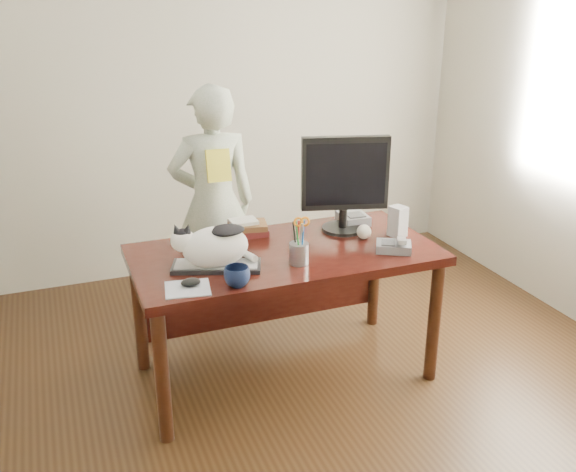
# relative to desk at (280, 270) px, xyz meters

# --- Properties ---
(room) EXTENTS (4.50, 4.50, 4.50)m
(room) POSITION_rel_desk_xyz_m (0.00, -0.68, 0.75)
(room) COLOR black
(room) RESTS_ON ground
(desk) EXTENTS (1.60, 0.80, 0.75)m
(desk) POSITION_rel_desk_xyz_m (0.00, 0.00, 0.00)
(desk) COLOR black
(desk) RESTS_ON ground
(keyboard) EXTENTS (0.46, 0.30, 0.03)m
(keyboard) POSITION_rel_desk_xyz_m (-0.40, -0.17, 0.16)
(keyboard) COLOR black
(keyboard) RESTS_ON desk
(cat) EXTENTS (0.42, 0.30, 0.24)m
(cat) POSITION_rel_desk_xyz_m (-0.41, -0.17, 0.27)
(cat) COLOR white
(cat) RESTS_ON keyboard
(monitor) EXTENTS (0.48, 0.29, 0.55)m
(monitor) POSITION_rel_desk_xyz_m (0.41, 0.07, 0.46)
(monitor) COLOR black
(monitor) RESTS_ON desk
(pen_cup) EXTENTS (0.11, 0.11, 0.25)m
(pen_cup) POSITION_rel_desk_xyz_m (0.01, -0.26, 0.22)
(pen_cup) COLOR gray
(pen_cup) RESTS_ON desk
(mousepad) EXTENTS (0.23, 0.22, 0.00)m
(mousepad) POSITION_rel_desk_xyz_m (-0.58, -0.35, 0.15)
(mousepad) COLOR silver
(mousepad) RESTS_ON desk
(mouse) EXTENTS (0.10, 0.07, 0.04)m
(mouse) POSITION_rel_desk_xyz_m (-0.56, -0.33, 0.17)
(mouse) COLOR black
(mouse) RESTS_ON mousepad
(coffee_mug) EXTENTS (0.17, 0.17, 0.10)m
(coffee_mug) POSITION_rel_desk_xyz_m (-0.36, -0.40, 0.20)
(coffee_mug) COLOR black
(coffee_mug) RESTS_ON desk
(phone) EXTENTS (0.22, 0.20, 0.08)m
(phone) POSITION_rel_desk_xyz_m (0.54, -0.29, 0.18)
(phone) COLOR slate
(phone) RESTS_ON desk
(speaker) EXTENTS (0.10, 0.10, 0.17)m
(speaker) POSITION_rel_desk_xyz_m (0.66, -0.10, 0.23)
(speaker) COLOR #9B9B9D
(speaker) RESTS_ON desk
(baseball) EXTENTS (0.08, 0.08, 0.08)m
(baseball) POSITION_rel_desk_xyz_m (0.47, -0.07, 0.19)
(baseball) COLOR white
(baseball) RESTS_ON desk
(book_stack) EXTENTS (0.25, 0.20, 0.09)m
(book_stack) POSITION_rel_desk_xyz_m (-0.12, 0.22, 0.19)
(book_stack) COLOR #441212
(book_stack) RESTS_ON desk
(calculator) EXTENTS (0.16, 0.20, 0.06)m
(calculator) POSITION_rel_desk_xyz_m (0.53, 0.18, 0.18)
(calculator) COLOR slate
(calculator) RESTS_ON desk
(person) EXTENTS (0.57, 0.40, 1.52)m
(person) POSITION_rel_desk_xyz_m (-0.15, 0.80, 0.16)
(person) COLOR silver
(person) RESTS_ON ground
(held_book) EXTENTS (0.15, 0.09, 0.20)m
(held_book) POSITION_rel_desk_xyz_m (-0.15, 0.63, 0.45)
(held_book) COLOR yellow
(held_book) RESTS_ON person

